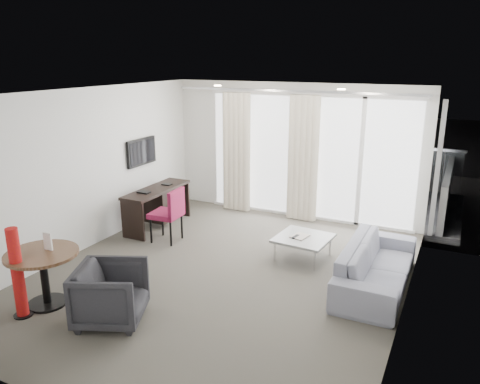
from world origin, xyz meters
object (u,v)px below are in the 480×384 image
at_px(desk, 158,208).
at_px(rattan_chair_b, 404,182).
at_px(round_table, 45,279).
at_px(rattan_chair_a, 367,182).
at_px(red_lamp, 17,273).
at_px(tub_armchair, 111,294).
at_px(desk_chair, 166,215).
at_px(coffee_table, 303,248).
at_px(sofa, 377,265).

bearing_deg(desk, rattan_chair_b, 42.67).
distance_m(round_table, rattan_chair_a, 7.06).
bearing_deg(red_lamp, tub_armchair, 19.89).
bearing_deg(rattan_chair_a, tub_armchair, -93.20).
height_order(round_table, rattan_chair_a, rattan_chair_a).
height_order(desk_chair, rattan_chair_b, desk_chair).
bearing_deg(round_table, rattan_chair_b, 62.00).
bearing_deg(round_table, desk, 97.65).
relative_size(desk, coffee_table, 1.95).
height_order(desk, red_lamp, red_lamp).
distance_m(desk, red_lamp, 3.36).
bearing_deg(desk_chair, coffee_table, 3.44).
relative_size(desk_chair, tub_armchair, 1.19).
distance_m(sofa, rattan_chair_b, 4.28).
xyz_separation_m(sofa, rattan_chair_a, (-0.95, 4.16, 0.08)).
relative_size(coffee_table, rattan_chair_a, 1.04).
bearing_deg(rattan_chair_b, coffee_table, -101.63).
height_order(desk_chair, red_lamp, red_lamp).
bearing_deg(tub_armchair, rattan_chair_b, -44.45).
xyz_separation_m(round_table, tub_armchair, (1.02, 0.05, -0.00)).
bearing_deg(desk_chair, sofa, -6.19).
bearing_deg(rattan_chair_b, desk_chair, -125.85).
relative_size(red_lamp, coffee_table, 1.43).
height_order(desk_chair, round_table, desk_chair).
height_order(desk, round_table, desk).
distance_m(desk, tub_armchair, 3.28).
bearing_deg(desk, tub_armchair, -64.21).
relative_size(desk, red_lamp, 1.36).
xyz_separation_m(round_table, coffee_table, (2.50, 2.78, -0.18)).
bearing_deg(red_lamp, rattan_chair_b, 62.84).
bearing_deg(round_table, red_lamp, -98.10).
xyz_separation_m(sofa, rattan_chair_b, (-0.18, 4.27, 0.14)).
bearing_deg(sofa, tub_armchair, 130.53).
bearing_deg(desk_chair, tub_armchair, -74.30).
distance_m(desk_chair, round_table, 2.48).
height_order(desk, rattan_chair_a, rattan_chair_a).
relative_size(sofa, rattan_chair_b, 2.35).
bearing_deg(coffee_table, round_table, -131.94).
bearing_deg(desk, rattan_chair_a, 47.95).
height_order(round_table, rattan_chair_b, rattan_chair_b).
bearing_deg(desk_chair, rattan_chair_a, 53.06).
distance_m(coffee_table, rattan_chair_a, 3.73).
height_order(coffee_table, sofa, sofa).
height_order(round_table, tub_armchair, round_table).
bearing_deg(desk, desk_chair, -43.65).
distance_m(desk_chair, red_lamp, 2.82).
height_order(desk, coffee_table, desk).
height_order(coffee_table, rattan_chair_a, rattan_chair_a).
height_order(round_table, sofa, round_table).
bearing_deg(rattan_chair_a, desk, -120.22).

